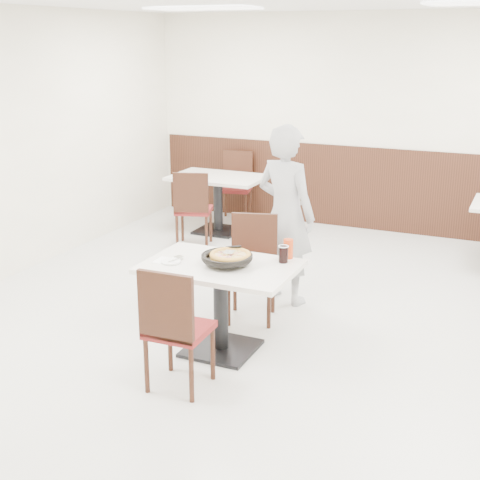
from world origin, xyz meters
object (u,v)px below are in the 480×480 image
at_px(pizza_pan, 227,260).
at_px(bg_chair_left_near, 194,208).
at_px(red_cup, 288,249).
at_px(bg_chair_left_far, 235,187).
at_px(diner_person, 286,215).
at_px(bg_table_left, 218,204).
at_px(chair_far, 251,270).
at_px(main_table, 221,308).
at_px(pizza, 230,257).
at_px(cola_glass, 283,255).
at_px(side_plate, 171,262).
at_px(chair_near, 179,327).

distance_m(pizza_pan, bg_chair_left_near, 2.98).
height_order(red_cup, bg_chair_left_far, bg_chair_left_far).
height_order(diner_person, bg_table_left, diner_person).
height_order(chair_far, bg_table_left, chair_far).
bearing_deg(main_table, pizza_pan, 1.81).
distance_m(pizza, bg_table_left, 3.54).
relative_size(chair_far, bg_table_left, 0.79).
bearing_deg(cola_glass, pizza, -149.75).
relative_size(bg_table_left, bg_chair_left_far, 1.26).
bearing_deg(diner_person, side_plate, 87.50).
xyz_separation_m(chair_near, bg_table_left, (-1.54, 3.80, -0.10)).
bearing_deg(bg_chair_left_near, bg_table_left, 71.27).
bearing_deg(chair_near, bg_chair_left_far, 107.74).
relative_size(bg_table_left, bg_chair_left_near, 1.26).
bearing_deg(side_plate, diner_person, 71.52).
relative_size(pizza, bg_chair_left_far, 0.34).
height_order(side_plate, bg_chair_left_far, bg_chair_left_far).
bearing_deg(chair_far, pizza_pan, 81.42).
xyz_separation_m(cola_glass, diner_person, (-0.36, 1.01, 0.05)).
bearing_deg(side_plate, pizza_pan, 16.43).
xyz_separation_m(pizza, diner_person, (0.01, 1.22, 0.05)).
xyz_separation_m(cola_glass, bg_chair_left_far, (-2.03, 3.52, -0.34)).
xyz_separation_m(chair_far, bg_chair_left_far, (-1.57, 3.08, 0.00)).
relative_size(main_table, red_cup, 7.50).
relative_size(chair_near, cola_glass, 7.31).
relative_size(main_table, bg_chair_left_far, 1.26).
xyz_separation_m(bg_table_left, bg_chair_left_near, (-0.00, -0.67, 0.10)).
bearing_deg(cola_glass, main_table, -150.25).
xyz_separation_m(main_table, chair_far, (-0.03, 0.69, 0.10)).
bearing_deg(bg_chair_left_far, cola_glass, 106.99).
height_order(chair_far, red_cup, chair_far).
bearing_deg(pizza_pan, chair_near, -96.71).
bearing_deg(cola_glass, side_plate, -155.24).
bearing_deg(bg_chair_left_near, side_plate, -84.04).
bearing_deg(bg_table_left, pizza, -62.40).
distance_m(main_table, pizza, 0.44).
bearing_deg(red_cup, cola_glass, -89.02).
bearing_deg(pizza_pan, bg_chair_left_near, 123.15).
height_order(main_table, side_plate, side_plate).
bearing_deg(cola_glass, red_cup, 90.98).
distance_m(chair_near, diner_person, 1.95).
bearing_deg(red_cup, diner_person, 111.70).
relative_size(cola_glass, bg_chair_left_near, 0.14).
bearing_deg(bg_table_left, red_cup, -54.40).
xyz_separation_m(diner_person, bg_table_left, (-1.64, 1.90, -0.49)).
xyz_separation_m(diner_person, bg_chair_left_near, (-1.64, 1.22, -0.39)).
bearing_deg(side_plate, bg_chair_left_near, 114.39).
relative_size(pizza_pan, cola_glass, 2.89).
relative_size(chair_far, bg_chair_left_far, 1.00).
relative_size(side_plate, cola_glass, 1.24).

